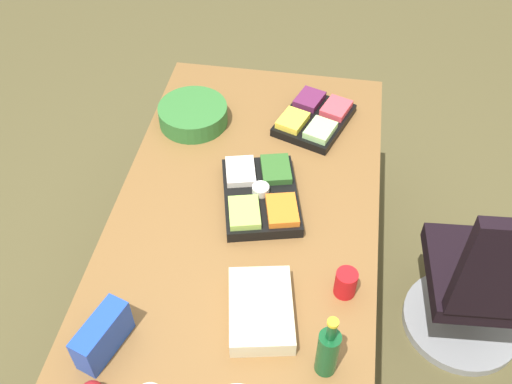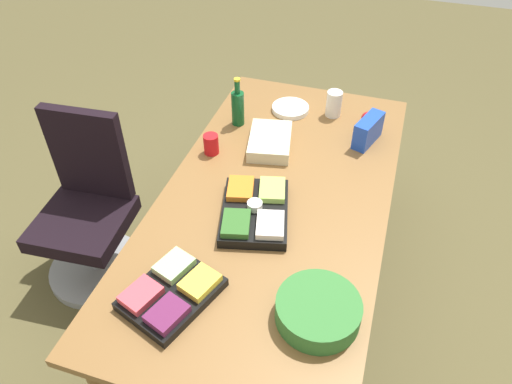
% 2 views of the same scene
% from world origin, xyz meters
% --- Properties ---
extents(ground_plane, '(10.00, 10.00, 0.00)m').
position_xyz_m(ground_plane, '(0.00, 0.00, 0.00)').
color(ground_plane, brown).
extents(conference_table, '(2.14, 1.08, 0.75)m').
position_xyz_m(conference_table, '(0.00, 0.00, 0.68)').
color(conference_table, brown).
rests_on(conference_table, ground).
extents(office_chair, '(0.56, 0.56, 1.01)m').
position_xyz_m(office_chair, '(0.12, -1.05, 0.38)').
color(office_chair, gray).
rests_on(office_chair, ground).
extents(veggie_tray, '(0.48, 0.39, 0.09)m').
position_xyz_m(veggie_tray, '(0.16, -0.05, 0.79)').
color(veggie_tray, black).
rests_on(veggie_tray, conference_table).
extents(paper_plate_stack, '(0.27, 0.27, 0.03)m').
position_xyz_m(paper_plate_stack, '(-0.77, -0.12, 0.76)').
color(paper_plate_stack, white).
rests_on(paper_plate_stack, conference_table).
extents(wine_bottle, '(0.09, 0.09, 0.29)m').
position_xyz_m(wine_bottle, '(-0.54, -0.38, 0.86)').
color(wine_bottle, '#104E24').
rests_on(wine_bottle, conference_table).
extents(salad_bowl, '(0.41, 0.41, 0.09)m').
position_xyz_m(salad_bowl, '(0.61, 0.34, 0.79)').
color(salad_bowl, '#317030').
rests_on(salad_bowl, conference_table).
extents(chip_bag_blue, '(0.23, 0.15, 0.15)m').
position_xyz_m(chip_bag_blue, '(-0.59, 0.36, 0.82)').
color(chip_bag_blue, blue).
rests_on(chip_bag_blue, conference_table).
extents(red_solo_cup, '(0.10, 0.10, 0.11)m').
position_xyz_m(red_solo_cup, '(-0.24, -0.42, 0.80)').
color(red_solo_cup, red).
rests_on(red_solo_cup, conference_table).
extents(mayo_jar, '(0.10, 0.10, 0.15)m').
position_xyz_m(mayo_jar, '(-0.80, 0.13, 0.83)').
color(mayo_jar, white).
rests_on(mayo_jar, conference_table).
extents(fruit_platter, '(0.43, 0.39, 0.07)m').
position_xyz_m(fruit_platter, '(0.69, -0.23, 0.78)').
color(fruit_platter, black).
rests_on(fruit_platter, conference_table).
extents(sheet_cake, '(0.36, 0.28, 0.07)m').
position_xyz_m(sheet_cake, '(-0.38, -0.14, 0.78)').
color(sheet_cake, beige).
rests_on(sheet_cake, conference_table).
extents(apple_red, '(0.09, 0.09, 0.08)m').
position_xyz_m(apple_red, '(-0.76, 0.34, 0.79)').
color(apple_red, '#AE1B1F').
rests_on(apple_red, conference_table).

